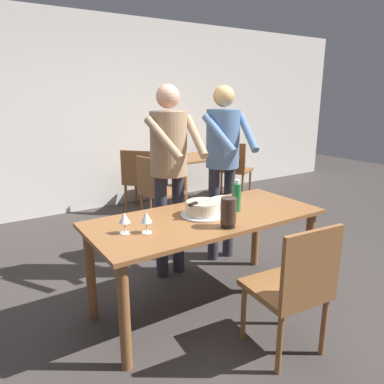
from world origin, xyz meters
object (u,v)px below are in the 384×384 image
Objects in this scene: background_table at (199,167)px; background_chair_0 at (157,189)px; main_dining_table at (206,229)px; cake_knife at (197,203)px; cake_on_platter at (203,209)px; hurricane_lamp at (228,212)px; person_standing_beside at (223,154)px; water_bottle at (237,197)px; background_chair_2 at (235,167)px; plate_stack at (224,202)px; person_cutting_cake at (169,161)px; chair_near_side at (294,285)px; wine_glass_far at (124,218)px; wine_glass_near at (146,218)px; background_chair_1 at (140,178)px.

background_chair_0 is at bearing -151.63° from background_table.
cake_knife is at bearing 178.14° from main_dining_table.
background_table is at bearing 56.55° from cake_on_platter.
hurricane_lamp is 1.14m from person_standing_beside.
background_chair_2 is (1.95, 2.38, -0.37)m from water_bottle.
plate_stack is at bearing 27.90° from main_dining_table.
person_cutting_cake is 1.50m from chair_near_side.
hurricane_lamp reaches higher than cake_knife.
person_cutting_cake is at bearing 94.00° from chair_near_side.
wine_glass_near is at bearing -31.15° from wine_glass_far.
background_chair_1 is at bearing 74.46° from cake_knife.
chair_near_side is (-0.51, -1.41, -0.58)m from person_standing_beside.
background_table is (1.49, 1.74, -0.50)m from person_cutting_cake.
cake_on_platter reaches higher than background_table.
background_chair_0 is at bearing 73.95° from main_dining_table.
plate_stack is at bearing -119.20° from background_table.
water_bottle reaches higher than wine_glass_far.
cake_knife is 0.30× the size of background_chair_1.
main_dining_table reaches higher than background_table.
main_dining_table is at bearing -50.77° from cake_on_platter.
background_chair_1 and background_chair_2 have the same top height.
plate_stack is 0.20m from water_bottle.
main_dining_table is 1.88m from background_chair_0.
main_dining_table is at bearing -1.86° from cake_knife.
background_chair_1 is at bearing 91.23° from person_standing_beside.
cake_on_platter is 0.38× the size of background_chair_2.
background_table is at bearing 59.75° from hurricane_lamp.
water_bottle is at bearing -129.33° from background_chair_2.
wine_glass_near is (-0.53, -0.07, 0.21)m from main_dining_table.
cake_knife is 0.57m from wine_glass_far.
water_bottle reaches higher than chair_near_side.
cake_knife is 3.32m from background_chair_2.
cake_knife is at bearing -134.44° from background_chair_2.
wine_glass_far is at bearing -140.74° from background_chair_2.
hurricane_lamp is (0.52, -0.21, 0.00)m from wine_glass_near.
person_standing_beside reaches higher than main_dining_table.
background_chair_0 is at bearing 73.24° from cake_on_platter.
hurricane_lamp is at bearing -120.25° from background_table.
water_bottle is 0.15× the size of person_standing_beside.
person_standing_beside is at bearing -132.57° from background_chair_2.
background_chair_0 is at bearing 82.18° from water_bottle.
plate_stack is 0.24× the size of background_chair_0.
wine_glass_far reaches higher than main_dining_table.
background_chair_2 is (2.88, 2.35, -0.36)m from wine_glass_far.
main_dining_table is at bearing -152.10° from plate_stack.
wine_glass_far is at bearing -132.88° from background_table.
cake_knife is 0.42m from plate_stack.
person_cutting_cake is (0.68, 0.60, 0.22)m from wine_glass_far.
water_bottle is at bearing -97.82° from background_chair_0.
water_bottle is 0.79m from person_standing_beside.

